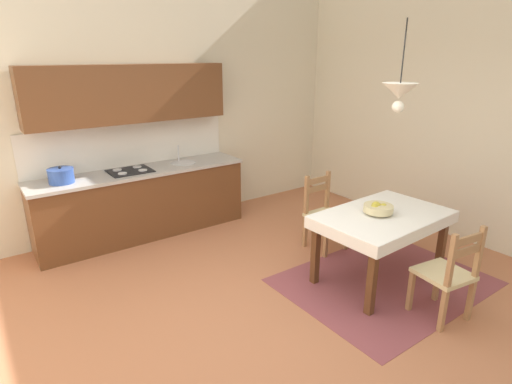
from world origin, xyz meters
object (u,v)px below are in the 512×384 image
Objects in this scene: kitchen_cabinetry at (139,172)px; dining_table at (382,225)px; dining_chair_kitchen_side at (324,214)px; fruit_bowl at (378,208)px; pendant_lamp at (400,92)px; dining_chair_camera_side at (447,275)px.

kitchen_cabinetry is 3.09m from dining_table.
dining_table is 1.53× the size of dining_chair_kitchen_side.
dining_chair_kitchen_side is at bearing 82.19° from fruit_bowl.
fruit_bowl reaches higher than dining_table.
dining_table is 1.38m from pendant_lamp.
fruit_bowl is 1.19m from pendant_lamp.
pendant_lamp is (1.49, -2.75, 1.14)m from kitchen_cabinetry.
kitchen_cabinetry is 3.32m from pendant_lamp.
dining_chair_camera_side is 3.10× the size of fruit_bowl.
fruit_bowl is at bearing -59.09° from kitchen_cabinetry.
kitchen_cabinetry is 3.77m from dining_chair_camera_side.
dining_chair_kitchen_side is 1.16× the size of pendant_lamp.
dining_table is (1.61, -2.62, -0.23)m from kitchen_cabinetry.
dining_chair_camera_side is at bearing -87.11° from pendant_lamp.
kitchen_cabinetry is at bearing 121.47° from dining_table.
dining_chair_camera_side is at bearing -66.06° from kitchen_cabinetry.
fruit_bowl is at bearing 87.92° from dining_chair_camera_side.
dining_chair_kitchen_side is at bearing -45.79° from kitchen_cabinetry.
pendant_lamp is (-0.12, -0.12, 1.37)m from dining_table.
dining_chair_kitchen_side is at bearing 84.98° from dining_chair_camera_side.
dining_chair_camera_side is (1.52, -3.43, -0.41)m from kitchen_cabinetry.
kitchen_cabinetry is 3.40× the size of pendant_lamp.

